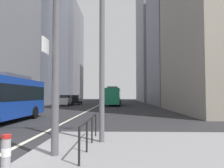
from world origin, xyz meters
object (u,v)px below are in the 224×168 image
at_px(city_bus_red_receding, 113,96).
at_px(car_receding_far, 115,98).
at_px(car_receding_near, 115,99).
at_px(car_oncoming_mid, 65,100).
at_px(car_oncoming_far, 76,100).
at_px(street_lamp_post, 102,8).
at_px(bollard_right, 6,155).

distance_m(city_bus_red_receding, car_receding_far, 22.34).
relative_size(car_receding_near, car_receding_far, 1.09).
relative_size(car_oncoming_mid, car_oncoming_far, 1.01).
height_order(car_oncoming_mid, car_receding_far, same).
height_order(car_receding_far, street_lamp_post, street_lamp_post).
height_order(car_receding_far, bollard_right, car_receding_far).
relative_size(car_oncoming_mid, car_receding_near, 0.97).
height_order(car_oncoming_mid, car_receding_near, same).
height_order(city_bus_red_receding, car_receding_near, city_bus_red_receding).
bearing_deg(bollard_right, car_oncoming_mid, 101.87).
height_order(car_oncoming_mid, street_lamp_post, street_lamp_post).
distance_m(car_receding_far, street_lamp_post, 55.12).
distance_m(car_receding_near, bollard_right, 48.49).
bearing_deg(car_receding_near, city_bus_red_receding, -91.20).
distance_m(car_receding_far, car_oncoming_far, 20.79).
distance_m(city_bus_red_receding, car_oncoming_far, 8.17).
height_order(car_receding_near, bollard_right, car_receding_near).
xyz_separation_m(car_receding_near, car_oncoming_far, (-7.83, -9.06, -0.00)).
bearing_deg(bollard_right, city_bus_red_receding, 87.97).
height_order(city_bus_red_receding, street_lamp_post, street_lamp_post).
bearing_deg(street_lamp_post, car_receding_far, 90.49).
relative_size(city_bus_red_receding, street_lamp_post, 1.37).
bearing_deg(car_oncoming_far, car_receding_near, 49.14).
height_order(car_receding_near, car_oncoming_far, same).
bearing_deg(car_oncoming_mid, car_receding_near, 58.65).
bearing_deg(car_oncoming_far, car_oncoming_mid, -99.60).
xyz_separation_m(car_oncoming_mid, car_receding_far, (8.39, 24.65, -0.00)).
height_order(car_receding_far, car_oncoming_far, same).
xyz_separation_m(car_oncoming_mid, street_lamp_post, (8.86, -30.30, 4.29)).
xyz_separation_m(city_bus_red_receding, car_receding_far, (-0.08, 22.33, -0.85)).
xyz_separation_m(car_oncoming_far, bollard_right, (6.29, -39.41, -0.32)).
relative_size(city_bus_red_receding, car_receding_near, 2.44).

